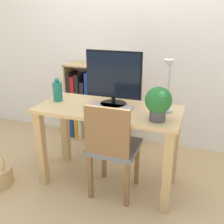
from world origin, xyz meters
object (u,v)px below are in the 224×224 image
Objects in this scene: potted_plant at (158,102)px; chair at (112,146)px; vase at (58,91)px; desk_lamp at (168,81)px; keyboard at (111,107)px; monitor at (113,78)px; bookshelf at (87,103)px.

potted_plant is 0.30× the size of chair.
vase is 0.82× the size of potted_plant.
vase is at bearing 179.70° from desk_lamp.
keyboard is 0.81× the size of desk_lamp.
chair is at bearing -72.92° from monitor.
desk_lamp is (0.46, 0.02, 0.26)m from keyboard.
monitor is 2.28× the size of vase.
monitor reaches higher than bookshelf.
monitor reaches higher than chair.
chair is 1.17m from bookshelf.
potted_plant is 0.55m from chair.
chair is at bearing -174.81° from potted_plant.
desk_lamp is at bearing 75.27° from potted_plant.
vase is (-0.53, 0.02, 0.09)m from keyboard.
potted_plant is (-0.04, -0.16, -0.13)m from desk_lamp.
potted_plant reaches higher than bookshelf.
chair is (0.60, -0.19, -0.37)m from vase.
keyboard is 0.34m from chair.
monitor is 0.25m from keyboard.
keyboard is 0.54m from vase.
vase is at bearing -173.64° from monitor.
monitor is at bearing 172.33° from desk_lamp.
monitor reaches higher than potted_plant.
desk_lamp is at bearing -0.30° from vase.
potted_plant is at bearing -104.73° from desk_lamp.
monitor is at bearing 109.99° from chair.
potted_plant is at bearing -9.70° from vase.
chair reaches higher than keyboard.
desk_lamp is (0.47, -0.06, 0.03)m from monitor.
chair is (-0.35, -0.03, -0.42)m from potted_plant.
keyboard is at bearing 114.62° from chair.
bookshelf is at bearing 127.40° from chair.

